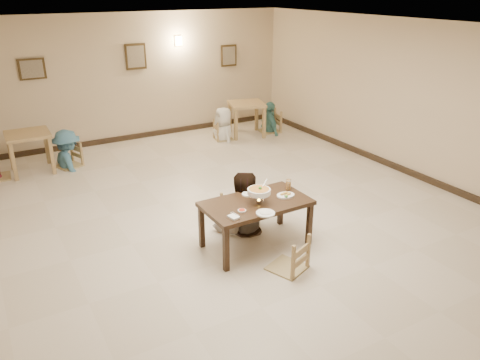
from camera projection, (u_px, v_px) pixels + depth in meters
floor at (236, 217)px, 7.77m from camera, size 10.00×10.00×0.00m
ceiling at (235, 28)px, 6.61m from camera, size 10.00×10.00×0.00m
wall_back at (133, 78)px, 11.19m from camera, size 10.00×0.00×10.00m
wall_right at (415, 100)px, 9.03m from camera, size 0.00×10.00×10.00m
baseboard_back at (138, 136)px, 11.72m from camera, size 8.00×0.06×0.12m
baseboard_right at (404, 170)px, 9.58m from camera, size 0.06×10.00×0.12m
picture_a at (32, 69)px, 9.99m from camera, size 0.55×0.04×0.45m
picture_b at (136, 57)px, 11.01m from camera, size 0.50×0.04×0.60m
picture_c at (229, 56)px, 12.22m from camera, size 0.45×0.04×0.55m
wall_sconce at (178, 41)px, 11.40m from camera, size 0.16×0.05×0.22m
main_table at (256, 207)px, 6.69m from camera, size 1.53×0.87×0.71m
chair_far at (236, 199)px, 7.31m from camera, size 0.45×0.45×0.95m
chair_near at (288, 237)px, 6.18m from camera, size 0.45×0.45×0.97m
main_diner at (242, 172)px, 7.05m from camera, size 1.07×0.91×1.90m
curry_warmer at (259, 192)px, 6.56m from camera, size 0.37×0.33×0.29m
rice_plate_far at (250, 193)px, 6.89m from camera, size 0.26×0.26×0.06m
rice_plate_near at (265, 213)px, 6.30m from camera, size 0.26×0.26×0.06m
fried_plate at (286, 195)px, 6.83m from camera, size 0.28×0.28×0.06m
chili_dish at (242, 211)px, 6.37m from camera, size 0.12×0.12×0.02m
napkin_cutlery at (234, 217)px, 6.20m from camera, size 0.15×0.23×0.03m
drink_glass at (288, 185)px, 7.04m from camera, size 0.08×0.08×0.16m
bg_table_left at (28, 140)px, 9.40m from camera, size 0.84×0.84×0.83m
bg_table_right at (247, 108)px, 11.73m from camera, size 1.05×1.05×0.84m
bg_chair_lr at (66, 145)px, 9.75m from camera, size 0.45×0.45×0.96m
bg_chair_rl at (223, 122)px, 11.50m from camera, size 0.43×0.43×0.91m
bg_chair_rr at (270, 112)px, 12.08m from camera, size 0.50×0.50×1.07m
bg_diner_b at (64, 130)px, 9.62m from camera, size 0.78×1.13×1.59m
bg_diner_c at (223, 107)px, 11.36m from camera, size 0.58×0.83×1.62m
bg_diner_d at (270, 102)px, 11.98m from camera, size 0.51×0.97×1.58m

